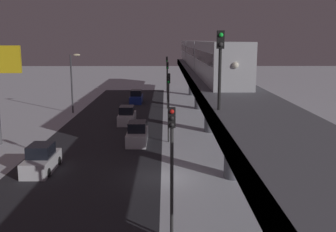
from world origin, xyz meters
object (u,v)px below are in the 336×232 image
Objects in this scene: sedan_white_3 at (127,116)px; sedan_white at (41,160)px; sedan_white_2 at (137,134)px; traffic_light_far at (167,78)px; sedan_blue_2 at (136,98)px; traffic_light_distant at (167,69)px; rail_signal at (220,56)px; traffic_light_near at (172,155)px; subway_train at (200,53)px; traffic_light_mid at (169,98)px.

sedan_white is at bearing -105.26° from sedan_white_3.
sedan_white_2 is (-6.40, -8.06, 0.01)m from sedan_white.
sedan_white_2 is 0.74× the size of traffic_light_far.
sedan_blue_2 is 23.89m from sedan_white_2.
sedan_white_3 is at bearing 64.48° from traffic_light_far.
traffic_light_far is 1.00× the size of traffic_light_distant.
sedan_white is (11.76, -7.63, -7.78)m from rail_signal.
rail_signal is at bearing -73.69° from sedan_white_3.
sedan_white_2 is 0.74× the size of traffic_light_near.
subway_train reaches higher than sedan_white_2.
traffic_light_far reaches higher than sedan_blue_2.
rail_signal is (1.98, 34.44, 0.95)m from subway_train.
sedan_white_2 is (5.36, -15.68, -7.76)m from rail_signal.
subway_train is at bearing -103.43° from traffic_light_mid.
traffic_light_mid is (-9.30, -8.21, 3.41)m from sedan_white.
traffic_light_near is 1.00× the size of traffic_light_far.
sedan_blue_2 is 1.01× the size of sedan_white_3.
subway_train reaches higher than sedan_white.
traffic_light_near is (-2.90, 18.33, 3.40)m from sedan_white_2.
traffic_light_near and traffic_light_mid have the same top height.
traffic_light_distant is at bearing -90.00° from traffic_light_mid.
sedan_blue_2 is 24.37m from traffic_light_mid.
traffic_light_far is at bearing -85.90° from rail_signal.
subway_train is 12.48m from sedan_blue_2.
traffic_light_mid is at bearing -61.46° from sedan_white_3.
traffic_light_far is (2.46, -34.33, -4.37)m from rail_signal.
sedan_white_3 is (7.16, -24.48, -7.76)m from rail_signal.
sedan_white is at bearing 62.86° from subway_train.
subway_train is 34.51m from rail_signal.
traffic_light_near reaches higher than sedan_blue_2.
sedan_white_3 is at bearing 47.44° from subway_train.
sedan_white_3 is (-4.60, -16.86, 0.01)m from sedan_white.
sedan_white_3 is at bearing -73.69° from rail_signal.
sedan_blue_2 is at bearing -79.72° from rail_signal.
rail_signal is 0.89× the size of sedan_white.
traffic_light_distant is at bearing -76.42° from subway_train.
sedan_white_3 is at bearing -61.46° from traffic_light_mid.
sedan_white and sedan_white_3 have the same top height.
subway_train is 8.67× the size of traffic_light_far.
rail_signal is 16.61m from traffic_light_mid.
traffic_light_far reaches higher than sedan_white_2.
sedan_blue_2 is at bearing 94.32° from sedan_white_2.
subway_train reaches higher than traffic_light_far.
traffic_light_far and traffic_light_distant have the same top height.
rail_signal is 26.66m from sedan_white_3.
sedan_white_3 is 0.69× the size of traffic_light_far.
traffic_light_near is 18.49m from traffic_light_mid.
sedan_blue_2 is 0.69× the size of traffic_light_far.
traffic_light_near is at bearing 83.17° from subway_train.
subway_train is 8.67× the size of traffic_light_distant.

